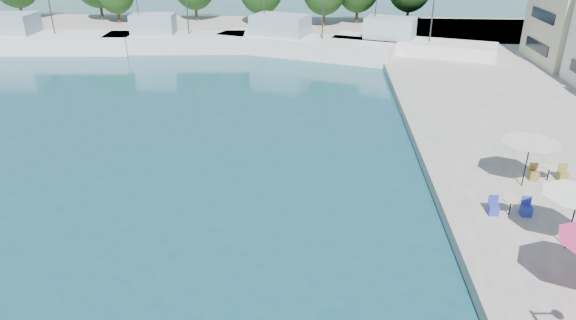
# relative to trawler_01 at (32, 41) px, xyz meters

# --- Properties ---
(quay_far) EXTENTS (90.00, 16.00, 0.60)m
(quay_far) POSITION_rel_trawler_01_xyz_m (21.95, 11.96, -0.77)
(quay_far) COLOR gray
(quay_far) RESTS_ON ground
(trawler_01) EXTENTS (20.34, 6.56, 10.20)m
(trawler_01) POSITION_rel_trawler_01_xyz_m (0.00, 0.00, 0.00)
(trawler_01) COLOR white
(trawler_01) RESTS_ON ground
(trawler_02) EXTENTS (14.57, 4.92, 10.20)m
(trawler_02) POSITION_rel_trawler_01_xyz_m (14.66, 0.88, 0.00)
(trawler_02) COLOR silver
(trawler_02) RESTS_ON ground
(trawler_03) EXTENTS (18.69, 10.42, 10.20)m
(trawler_03) POSITION_rel_trawler_01_xyz_m (28.08, 0.32, 0.00)
(trawler_03) COLOR silver
(trawler_03) RESTS_ON ground
(trawler_04) EXTENTS (16.15, 8.78, 10.20)m
(trawler_04) POSITION_rel_trawler_01_xyz_m (38.76, -0.38, 0.00)
(trawler_04) COLOR white
(trawler_04) RESTS_ON ground
(umbrella_cream) EXTENTS (2.74, 2.74, 2.27)m
(umbrella_cream) POSITION_rel_trawler_01_xyz_m (40.19, -29.02, 1.55)
(umbrella_cream) COLOR black
(umbrella_cream) RESTS_ON quay_right
(cafe_table_02) EXTENTS (1.82, 0.70, 0.76)m
(cafe_table_02) POSITION_rel_trawler_01_xyz_m (38.69, -31.88, -0.18)
(cafe_table_02) COLOR black
(cafe_table_02) RESTS_ON quay_right
(cafe_table_03) EXTENTS (1.82, 0.70, 0.76)m
(cafe_table_03) POSITION_rel_trawler_01_xyz_m (41.64, -28.36, -0.18)
(cafe_table_03) COLOR black
(cafe_table_03) RESTS_ON quay_right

